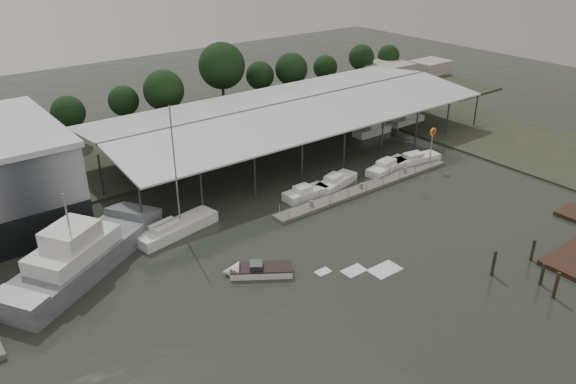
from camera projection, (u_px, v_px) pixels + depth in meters
ground at (330, 263)px, 55.13m from camera, size 200.00×200.00×0.00m
land_strip_far at (147, 143)px, 85.10m from camera, size 140.00×30.00×0.30m
land_strip_east at (505, 138)px, 86.94m from camera, size 20.00×60.00×0.30m
covered_boat_shed at (292, 106)px, 81.81m from camera, size 58.24×24.00×6.96m
floating_dock at (367, 187)px, 70.42m from camera, size 28.00×2.00×1.40m
shell_fuel_sign at (432, 139)px, 75.39m from camera, size 1.10×0.18×5.55m
distant_commercial_buildings at (400, 71)px, 118.68m from camera, size 22.00×8.00×4.00m
grey_trawler at (85, 254)px, 53.76m from camera, size 19.15×14.57×8.84m
white_sailboat at (176, 228)px, 60.11m from camera, size 9.81×4.36×14.30m
speedboat_underway at (255, 271)px, 53.24m from camera, size 15.42×10.83×2.00m
moored_cruiser_0 at (305, 193)px, 68.05m from camera, size 5.70×2.22×1.70m
moored_cruiser_1 at (336, 182)px, 71.02m from camera, size 6.81×3.78×1.70m
moored_cruiser_2 at (388, 166)px, 75.47m from camera, size 7.83×3.41×1.70m
moored_cruiser_3 at (415, 160)px, 77.65m from camera, size 7.70×3.30×1.70m
mooring_pilings at (557, 278)px, 51.09m from camera, size 5.89×9.87×3.39m
horizon_tree_line at (243, 74)px, 98.61m from camera, size 72.65×10.02×12.04m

